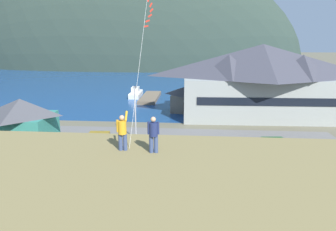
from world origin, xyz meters
name	(u,v)px	position (x,y,z in m)	size (l,w,h in m)	color
ground_plane	(158,183)	(0.00, 0.00, 0.00)	(600.00, 600.00, 0.00)	#66604C
parking_lot_pad	(163,158)	(0.00, 5.00, 0.05)	(40.00, 20.00, 0.10)	slate
bay_water	(182,82)	(0.00, 60.00, 0.01)	(360.00, 84.00, 0.03)	navy
far_hill_west_ridge	(134,66)	(-24.25, 111.93, 0.00)	(149.60, 53.98, 95.03)	#2D3D33
far_hill_east_peak	(148,65)	(-18.55, 120.60, 0.00)	(88.33, 54.38, 95.82)	#3D4C38
harbor_lodge	(261,79)	(13.04, 22.71, 5.81)	(24.70, 12.30, 10.89)	#999E99
storage_shed_near_lot	(23,124)	(-14.99, 6.33, 2.88)	(6.51, 5.92, 5.55)	#338475
storage_shed_waterside	(189,98)	(2.30, 25.09, 2.28)	(6.49, 5.64, 4.39)	#756B5B
wharf_dock	(150,97)	(-5.55, 34.98, 0.35)	(3.20, 11.65, 0.70)	#70604C
moored_boat_wharfside	(136,93)	(-8.92, 37.34, 0.72)	(2.26, 6.56, 2.16)	silver
parked_car_front_row_silver	(51,170)	(-8.77, -0.50, 1.06)	(4.30, 2.24, 1.82)	#B28923
parked_car_back_row_left	(274,147)	(10.97, 6.26, 1.06)	(4.36, 2.38, 1.82)	#236633
parked_car_lone_by_shed	(98,141)	(-7.13, 6.73, 1.06)	(4.29, 2.24, 1.82)	#B28923
parked_car_mid_row_far	(167,146)	(0.26, 5.63, 1.06)	(4.30, 2.26, 1.82)	#236633
parked_car_front_row_end	(186,168)	(2.35, 0.64, 1.06)	(4.29, 2.24, 1.82)	red
parking_light_pole	(135,109)	(-3.79, 10.56, 3.71)	(0.24, 0.78, 6.17)	#ADADB2
person_kite_flyer	(122,131)	(-0.63, -8.58, 7.13)	(0.52, 0.68, 1.86)	#384770
person_companion	(153,134)	(0.89, -8.77, 7.12)	(0.55, 0.40, 1.74)	#384770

